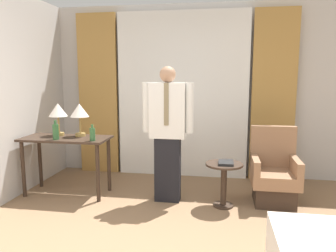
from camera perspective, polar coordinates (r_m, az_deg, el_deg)
wall_back at (r=5.28m, az=2.63°, el=6.05°), size 10.00×0.06×2.70m
curtain_sheer_center at (r=5.16m, az=2.45°, el=5.31°), size 2.04×0.06×2.58m
curtain_drape_left at (r=5.50m, az=-12.07°, el=5.35°), size 0.64×0.06×2.58m
curtain_drape_right at (r=5.17m, az=17.90°, el=4.91°), size 0.64×0.06×2.58m
desk at (r=4.61m, az=-17.31°, el=-3.47°), size 1.16×0.53×0.78m
table_lamp_left at (r=4.72m, az=-18.61°, el=2.41°), size 0.25×0.25×0.45m
table_lamp_right at (r=4.58m, az=-15.16°, el=2.39°), size 0.25×0.25×0.45m
bottle_near_edge at (r=4.46m, az=-18.98°, el=-0.91°), size 0.08×0.08×0.25m
bottle_by_lamp at (r=4.25m, az=-13.02°, el=-1.37°), size 0.07×0.07×0.21m
person at (r=4.11m, az=-0.05°, el=-0.59°), size 0.64×0.21×1.72m
armchair at (r=4.41m, az=17.96°, el=-8.30°), size 0.57×0.59×0.95m
side_table at (r=4.11m, az=9.70°, el=-8.79°), size 0.45×0.45×0.55m
book at (r=4.03m, az=10.06°, el=-6.30°), size 0.18×0.24×0.03m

